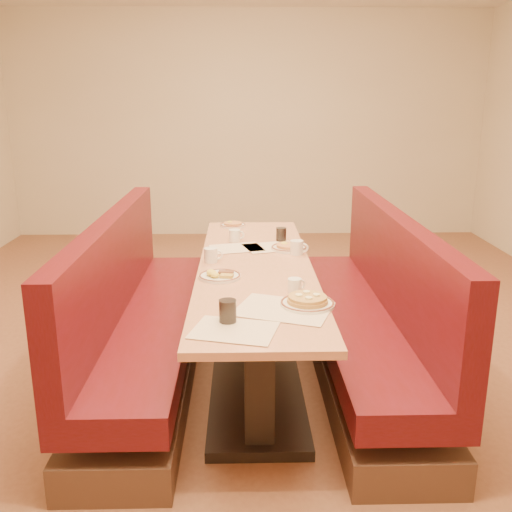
{
  "coord_description": "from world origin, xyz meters",
  "views": [
    {
      "loc": [
        -0.08,
        -3.39,
        1.76
      ],
      "look_at": [
        0.0,
        -0.14,
        0.85
      ],
      "focal_mm": 40.0,
      "sensor_mm": 36.0,
      "label": 1
    }
  ],
  "objects_px": {
    "booth_left": "(140,325)",
    "coffee_mug_c": "(297,247)",
    "coffee_mug_a": "(295,285)",
    "soda_tumbler_mid": "(281,235)",
    "booth_right": "(369,322)",
    "soda_tumbler_near": "(228,312)",
    "pancake_plate": "(307,302)",
    "coffee_mug_b": "(211,255)",
    "coffee_mug_d": "(235,235)",
    "eggs_plate": "(219,275)",
    "diner_table": "(255,322)"
  },
  "relations": [
    {
      "from": "booth_left",
      "to": "coffee_mug_a",
      "type": "distance_m",
      "value": 1.15
    },
    {
      "from": "booth_right",
      "to": "coffee_mug_a",
      "type": "height_order",
      "value": "booth_right"
    },
    {
      "from": "pancake_plate",
      "to": "coffee_mug_d",
      "type": "height_order",
      "value": "coffee_mug_d"
    },
    {
      "from": "diner_table",
      "to": "coffee_mug_c",
      "type": "xyz_separation_m",
      "value": [
        0.28,
        0.25,
        0.42
      ]
    },
    {
      "from": "pancake_plate",
      "to": "coffee_mug_b",
      "type": "xyz_separation_m",
      "value": [
        -0.52,
        0.79,
        0.03
      ]
    },
    {
      "from": "booth_left",
      "to": "pancake_plate",
      "type": "distance_m",
      "value": 1.28
    },
    {
      "from": "soda_tumbler_near",
      "to": "soda_tumbler_mid",
      "type": "height_order",
      "value": "soda_tumbler_near"
    },
    {
      "from": "booth_left",
      "to": "coffee_mug_d",
      "type": "xyz_separation_m",
      "value": [
        0.6,
        0.61,
        0.43
      ]
    },
    {
      "from": "eggs_plate",
      "to": "soda_tumbler_mid",
      "type": "distance_m",
      "value": 0.95
    },
    {
      "from": "booth_left",
      "to": "coffee_mug_c",
      "type": "bearing_deg",
      "value": 13.75
    },
    {
      "from": "booth_left",
      "to": "coffee_mug_c",
      "type": "relative_size",
      "value": 20.57
    },
    {
      "from": "pancake_plate",
      "to": "coffee_mug_c",
      "type": "distance_m",
      "value": 0.97
    },
    {
      "from": "booth_right",
      "to": "coffee_mug_b",
      "type": "bearing_deg",
      "value": 175.58
    },
    {
      "from": "coffee_mug_a",
      "to": "coffee_mug_c",
      "type": "bearing_deg",
      "value": 59.88
    },
    {
      "from": "diner_table",
      "to": "coffee_mug_c",
      "type": "distance_m",
      "value": 0.57
    },
    {
      "from": "booth_right",
      "to": "coffee_mug_b",
      "type": "height_order",
      "value": "booth_right"
    },
    {
      "from": "booth_left",
      "to": "coffee_mug_c",
      "type": "xyz_separation_m",
      "value": [
        1.02,
        0.25,
        0.44
      ]
    },
    {
      "from": "pancake_plate",
      "to": "soda_tumbler_mid",
      "type": "bearing_deg",
      "value": 91.85
    },
    {
      "from": "coffee_mug_c",
      "to": "booth_right",
      "type": "bearing_deg",
      "value": -11.51
    },
    {
      "from": "diner_table",
      "to": "coffee_mug_a",
      "type": "xyz_separation_m",
      "value": [
        0.2,
        -0.52,
        0.42
      ]
    },
    {
      "from": "coffee_mug_c",
      "to": "soda_tumbler_mid",
      "type": "height_order",
      "value": "soda_tumbler_mid"
    },
    {
      "from": "pancake_plate",
      "to": "coffee_mug_b",
      "type": "height_order",
      "value": "coffee_mug_b"
    },
    {
      "from": "coffee_mug_b",
      "to": "coffee_mug_c",
      "type": "bearing_deg",
      "value": 14.39
    },
    {
      "from": "diner_table",
      "to": "pancake_plate",
      "type": "relative_size",
      "value": 9.13
    },
    {
      "from": "pancake_plate",
      "to": "diner_table",
      "type": "bearing_deg",
      "value": 108.71
    },
    {
      "from": "coffee_mug_b",
      "to": "coffee_mug_c",
      "type": "height_order",
      "value": "coffee_mug_c"
    },
    {
      "from": "booth_right",
      "to": "coffee_mug_d",
      "type": "relative_size",
      "value": 21.99
    },
    {
      "from": "coffee_mug_b",
      "to": "coffee_mug_c",
      "type": "relative_size",
      "value": 0.99
    },
    {
      "from": "coffee_mug_a",
      "to": "pancake_plate",
      "type": "bearing_deg",
      "value": -101.52
    },
    {
      "from": "booth_left",
      "to": "soda_tumbler_near",
      "type": "height_order",
      "value": "booth_left"
    },
    {
      "from": "coffee_mug_a",
      "to": "coffee_mug_b",
      "type": "distance_m",
      "value": 0.76
    },
    {
      "from": "eggs_plate",
      "to": "coffee_mug_c",
      "type": "distance_m",
      "value": 0.71
    },
    {
      "from": "coffee_mug_a",
      "to": "coffee_mug_c",
      "type": "relative_size",
      "value": 0.83
    },
    {
      "from": "coffee_mug_a",
      "to": "coffee_mug_d",
      "type": "distance_m",
      "value": 1.17
    },
    {
      "from": "diner_table",
      "to": "eggs_plate",
      "type": "relative_size",
      "value": 10.26
    },
    {
      "from": "booth_left",
      "to": "coffee_mug_d",
      "type": "bearing_deg",
      "value": 45.33
    },
    {
      "from": "eggs_plate",
      "to": "soda_tumbler_near",
      "type": "xyz_separation_m",
      "value": [
        0.07,
        -0.68,
        0.04
      ]
    },
    {
      "from": "soda_tumbler_mid",
      "to": "diner_table",
      "type": "bearing_deg",
      "value": -108.52
    },
    {
      "from": "coffee_mug_a",
      "to": "coffee_mug_b",
      "type": "height_order",
      "value": "coffee_mug_b"
    },
    {
      "from": "coffee_mug_a",
      "to": "coffee_mug_c",
      "type": "xyz_separation_m",
      "value": [
        0.08,
        0.77,
        0.01
      ]
    },
    {
      "from": "eggs_plate",
      "to": "coffee_mug_c",
      "type": "xyz_separation_m",
      "value": [
        0.5,
        0.5,
        0.03
      ]
    },
    {
      "from": "coffee_mug_a",
      "to": "eggs_plate",
      "type": "bearing_deg",
      "value": 123.47
    },
    {
      "from": "diner_table",
      "to": "coffee_mug_b",
      "type": "height_order",
      "value": "coffee_mug_b"
    },
    {
      "from": "coffee_mug_a",
      "to": "booth_left",
      "type": "bearing_deg",
      "value": 127.16
    },
    {
      "from": "pancake_plate",
      "to": "eggs_plate",
      "type": "bearing_deg",
      "value": 134.49
    },
    {
      "from": "booth_left",
      "to": "coffee_mug_b",
      "type": "height_order",
      "value": "booth_left"
    },
    {
      "from": "coffee_mug_a",
      "to": "soda_tumbler_near",
      "type": "bearing_deg",
      "value": -154.05
    },
    {
      "from": "pancake_plate",
      "to": "coffee_mug_b",
      "type": "bearing_deg",
      "value": 123.15
    },
    {
      "from": "booth_left",
      "to": "soda_tumbler_mid",
      "type": "relative_size",
      "value": 24.51
    },
    {
      "from": "coffee_mug_c",
      "to": "pancake_plate",
      "type": "bearing_deg",
      "value": -74.95
    }
  ]
}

